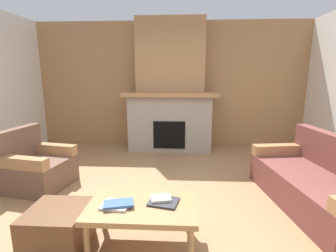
{
  "coord_description": "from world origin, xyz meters",
  "views": [
    {
      "loc": [
        0.25,
        -2.68,
        1.61
      ],
      "look_at": [
        0.06,
        0.78,
        0.88
      ],
      "focal_mm": 26.82,
      "sensor_mm": 36.0,
      "label": 1
    }
  ],
  "objects": [
    {
      "name": "ottoman",
      "position": [
        -0.88,
        -0.67,
        0.2
      ],
      "size": [
        0.52,
        0.52,
        0.4
      ],
      "primitive_type": "cube",
      "color": "brown",
      "rests_on": "ground"
    },
    {
      "name": "ground",
      "position": [
        0.0,
        0.0,
        0.0
      ],
      "size": [
        9.0,
        9.0,
        0.0
      ],
      "primitive_type": "plane",
      "color": "#9E754C"
    },
    {
      "name": "book_stack_near_edge",
      "position": [
        -0.33,
        -0.65,
        0.45
      ],
      "size": [
        0.31,
        0.22,
        0.04
      ],
      "color": "beige",
      "rests_on": "coffee_table"
    },
    {
      "name": "coffee_table",
      "position": [
        -0.11,
        -0.6,
        0.38
      ],
      "size": [
        1.0,
        0.6,
        0.43
      ],
      "color": "#A87A4C",
      "rests_on": "ground"
    },
    {
      "name": "couch",
      "position": [
        1.92,
        0.24,
        0.29
      ],
      "size": [
        1.09,
        1.9,
        0.85
      ],
      "color": "brown",
      "rests_on": "ground"
    },
    {
      "name": "book_stack_center",
      "position": [
        0.08,
        -0.55,
        0.45
      ],
      "size": [
        0.3,
        0.27,
        0.04
      ],
      "color": "#2D2D33",
      "rests_on": "coffee_table"
    },
    {
      "name": "wall_back_wood_panel",
      "position": [
        0.0,
        3.0,
        1.35
      ],
      "size": [
        6.0,
        0.12,
        2.7
      ],
      "primitive_type": "cube",
      "color": "#A87A4C",
      "rests_on": "ground"
    },
    {
      "name": "armchair",
      "position": [
        -1.82,
        0.59,
        0.29
      ],
      "size": [
        0.88,
        0.88,
        0.85
      ],
      "color": "brown",
      "rests_on": "ground"
    },
    {
      "name": "fireplace",
      "position": [
        0.0,
        2.62,
        1.16
      ],
      "size": [
        1.9,
        0.82,
        2.7
      ],
      "color": "gray",
      "rests_on": "ground"
    }
  ]
}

